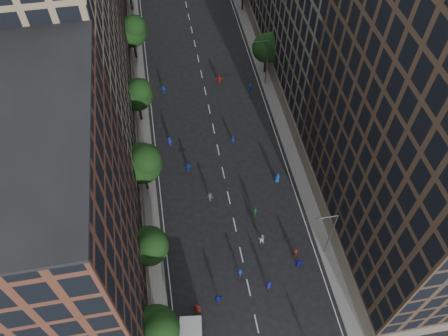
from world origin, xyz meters
The scene contains 30 objects.
ground centered at (0.00, 40.00, 0.00)m, with size 240.00×240.00×0.00m, color black.
sidewalk_left centered at (-12.00, 47.50, 0.07)m, with size 4.00×105.00×0.15m, color slate.
sidewalk_right centered at (12.00, 47.50, 0.07)m, with size 4.00×105.00×0.15m, color slate.
bldg_left_a centered at (-19.00, 11.00, 15.00)m, with size 14.00×22.00×30.00m, color brown.
bldg_left_b centered at (-19.00, 35.00, 17.00)m, with size 14.00×26.00×34.00m, color #8E7A5D.
bldg_right_a centered at (19.00, 15.00, 18.00)m, with size 14.00×30.00×36.00m, color #433124.
tree_left_0 centered at (-11.01, 3.85, 5.96)m, with size 5.20×5.20×8.83m.
tree_left_1 centered at (-11.02, 13.86, 5.55)m, with size 4.80×4.80×8.21m.
tree_left_2 centered at (-10.99, 25.83, 6.36)m, with size 5.60×5.60×9.45m.
tree_left_3 centered at (-11.02, 39.85, 5.82)m, with size 5.00×5.00×8.58m.
tree_left_4 centered at (-11.00, 55.84, 6.10)m, with size 5.40×5.40×9.08m.
tree_right_a centered at (11.38, 47.85, 5.63)m, with size 5.00×5.00×8.39m.
streetlamp_near centered at (10.37, 12.00, 5.17)m, with size 2.64×0.22×9.06m.
streetlamp_far centered at (10.37, 45.00, 5.17)m, with size 2.64×0.22×9.06m.
skater_1 centered at (2.36, 8.42, 0.94)m, with size 0.69×0.45×1.89m, color #1515B0.
skater_3 centered at (-0.75, 10.74, 0.75)m, with size 0.97×0.56×1.50m, color #1429A6.
skater_4 centered at (-3.95, 7.87, 0.92)m, with size 1.08×0.45×1.84m, color #161DB8.
skater_5 centered at (6.76, 10.64, 0.78)m, with size 1.45×0.46×1.57m, color #151AAD.
skater_6 centered at (-6.57, 7.14, 0.90)m, with size 0.88×0.57×1.80m, color maroon.
skater_7 centered at (6.72, 12.14, 0.79)m, with size 0.58×0.38×1.59m, color maroon.
skater_8 centered at (2.92, 14.78, 0.94)m, with size 0.91×0.71×1.88m, color beige.
skater_9 centered at (-2.69, 22.44, 0.85)m, with size 1.10×0.63×1.71m, color #3F3F44.
skater_10 centered at (3.01, 18.98, 0.88)m, with size 1.03×0.43×1.76m, color #1F6A3F.
skater_11 centered at (-5.00, 28.17, 0.82)m, with size 1.53×0.49×1.65m, color #153EAB.
skater_12 centered at (7.40, 23.99, 0.90)m, with size 0.88×0.57×1.81m, color #133DA2.
skater_13 centered at (-7.23, 33.66, 0.93)m, with size 0.68×0.45×1.86m, color #1722BD.
skater_14 centered at (2.40, 32.46, 0.81)m, with size 0.78×0.61×1.61m, color #162EB6.
skater_15 centered at (7.57, 43.46, 0.81)m, with size 1.05×0.60×1.62m, color #133D9D.
skater_16 centered at (-7.02, 45.52, 0.89)m, with size 1.05×0.44×1.79m, color blue.
skater_17 centered at (2.68, 46.50, 0.83)m, with size 1.54×0.49×1.66m, color maroon.
Camera 1 is at (-6.67, -11.34, 51.43)m, focal length 35.00 mm.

